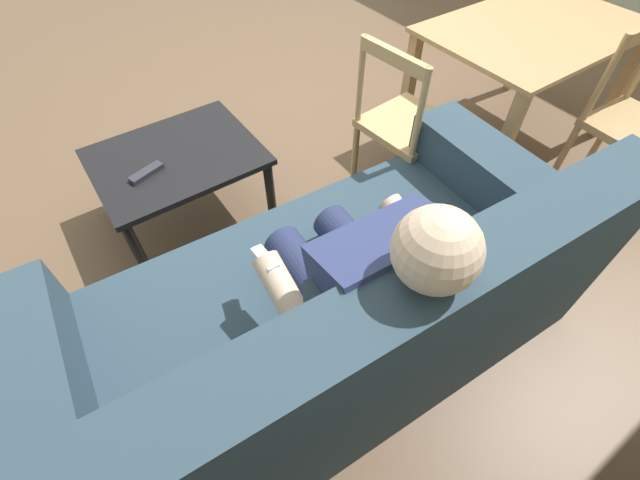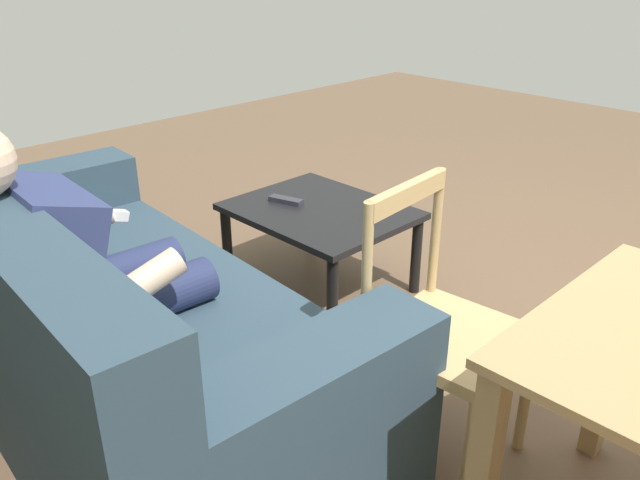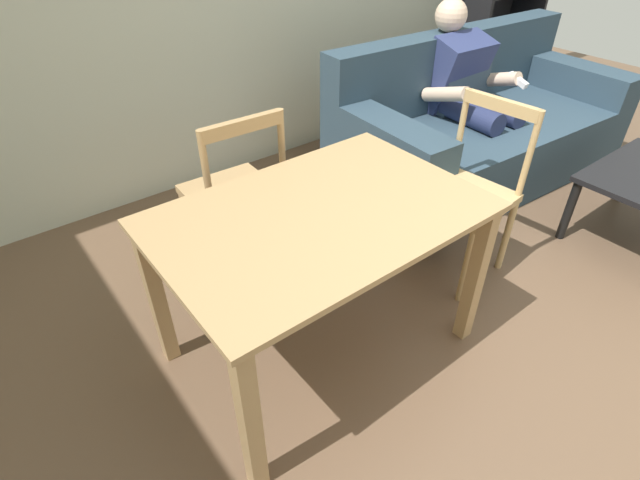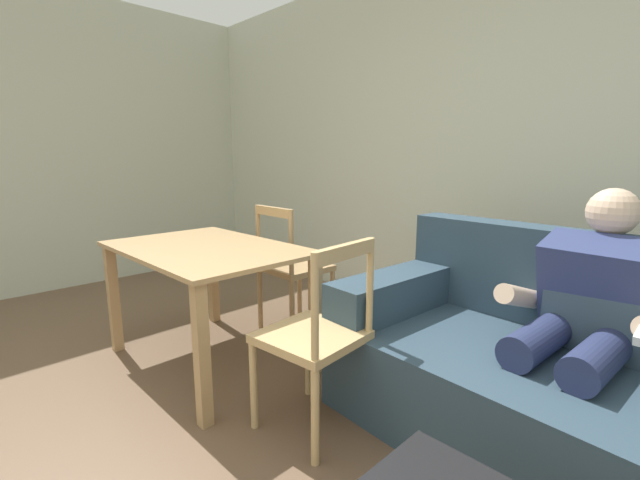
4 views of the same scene
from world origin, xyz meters
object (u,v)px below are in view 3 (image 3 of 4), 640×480
at_px(couch, 475,128).
at_px(dining_chair_facing_couch, 467,194).
at_px(bookshelf, 501,3).
at_px(dining_table, 320,236).
at_px(person_lounging, 468,92).
at_px(dining_chair_near_wall, 235,196).

relative_size(couch, dining_chair_facing_couch, 2.36).
xyz_separation_m(bookshelf, dining_table, (-3.30, -1.56, -0.22)).
bearing_deg(person_lounging, dining_chair_near_wall, -179.23).
distance_m(person_lounging, dining_table, 1.95).
height_order(person_lounging, dining_chair_facing_couch, person_lounging).
relative_size(dining_chair_near_wall, dining_chair_facing_couch, 1.02).
bearing_deg(dining_table, dining_chair_facing_couch, 0.16).
bearing_deg(dining_table, bookshelf, 25.26).
height_order(couch, person_lounging, person_lounging).
height_order(bookshelf, dining_chair_near_wall, bookshelf).
distance_m(dining_table, dining_chair_facing_couch, 0.96).
distance_m(person_lounging, dining_chair_near_wall, 1.83).
height_order(dining_table, dining_chair_near_wall, dining_chair_near_wall).
relative_size(bookshelf, dining_chair_near_wall, 2.03).
bearing_deg(bookshelf, person_lounging, -150.21).
relative_size(person_lounging, dining_chair_facing_couch, 1.24).
xyz_separation_m(couch, person_lounging, (-0.07, 0.06, 0.26)).
xyz_separation_m(person_lounging, dining_table, (-1.82, -0.71, 0.03)).
distance_m(couch, person_lounging, 0.28).
height_order(couch, bookshelf, bookshelf).
bearing_deg(couch, dining_chair_near_wall, 178.90).
bearing_deg(person_lounging, couch, -39.08).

